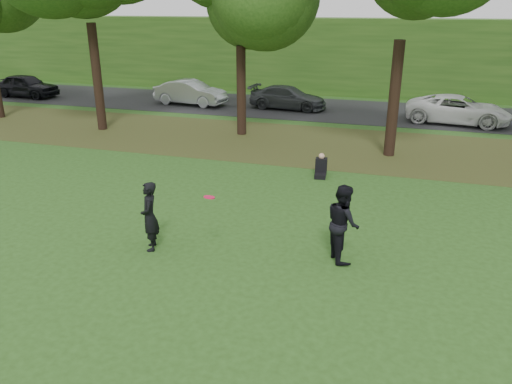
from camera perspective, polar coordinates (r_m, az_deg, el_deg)
ground at (r=11.27m, az=-9.76°, el=-11.36°), size 120.00×120.00×0.00m
leaf_litter at (r=22.70m, az=4.86°, el=5.56°), size 60.00×7.00×0.01m
street at (r=30.37m, az=8.15°, el=9.33°), size 70.00×7.00×0.02m
far_hedge at (r=35.89m, az=9.96°, el=15.00°), size 70.00×3.00×5.00m
player_left at (r=12.86m, az=-12.06°, el=-2.73°), size 0.67×0.78×1.81m
player_right at (r=12.25m, az=9.91°, el=-3.49°), size 1.08×1.17×1.94m
parked_cars at (r=29.40m, az=3.45°, el=10.55°), size 38.99×3.81×1.50m
frisbee at (r=11.84m, az=-5.37°, el=-0.59°), size 0.28×0.28×0.09m
seated_person at (r=18.38m, az=7.44°, el=2.79°), size 0.48×0.77×0.83m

